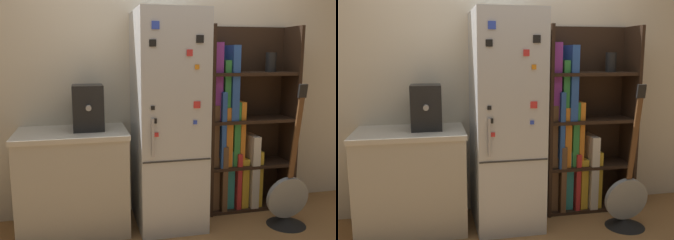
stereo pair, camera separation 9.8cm
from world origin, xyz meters
TOP-DOWN VIEW (x-y plane):
  - ground_plane at (0.00, 0.00)m, footprint 16.00×16.00m
  - wall_back at (0.00, 0.47)m, footprint 8.00×0.05m
  - refrigerator at (-0.00, 0.13)m, footprint 0.57×0.67m
  - bookshelf at (0.72, 0.31)m, footprint 0.87×0.34m
  - kitchen_counter at (-0.81, 0.16)m, footprint 0.91×0.61m
  - espresso_machine at (-0.67, 0.19)m, footprint 0.25×0.34m
  - guitar at (1.00, -0.19)m, footprint 0.38×0.34m

SIDE VIEW (x-z plane):
  - ground_plane at x=0.00m, z-range 0.00..0.00m
  - guitar at x=1.00m, z-range -0.45..0.80m
  - kitchen_counter at x=-0.81m, z-range 0.00..0.86m
  - bookshelf at x=0.72m, z-range -0.13..1.61m
  - refrigerator at x=0.00m, z-range 0.00..1.85m
  - espresso_machine at x=-0.67m, z-range 0.86..1.24m
  - wall_back at x=0.00m, z-range 0.00..2.60m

